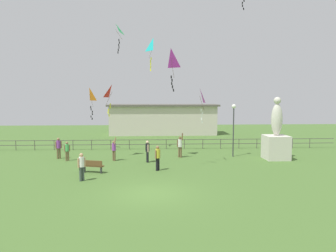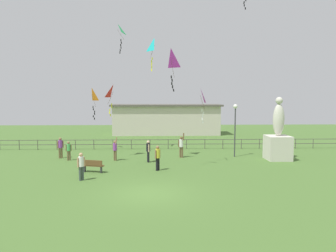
% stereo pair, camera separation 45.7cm
% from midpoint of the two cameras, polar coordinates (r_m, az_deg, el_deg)
% --- Properties ---
extents(ground_plane, '(80.00, 80.00, 0.00)m').
position_cam_midpoint_polar(ground_plane, '(17.12, -2.65, -11.90)').
color(ground_plane, '#476B2D').
extents(statue_monument, '(1.82, 1.82, 5.01)m').
position_cam_midpoint_polar(statue_monument, '(27.07, 19.47, -2.52)').
color(statue_monument, beige).
rests_on(statue_monument, ground_plane).
extents(lamppost, '(0.36, 0.36, 4.41)m').
position_cam_midpoint_polar(lamppost, '(27.17, 12.36, 1.29)').
color(lamppost, '#38383D').
rests_on(lamppost, ground_plane).
extents(park_bench, '(1.56, 0.80, 0.85)m').
position_cam_midpoint_polar(park_bench, '(21.98, -12.73, -6.89)').
color(park_bench, brown).
rests_on(park_bench, ground_plane).
extents(person_0, '(0.41, 0.37, 1.69)m').
position_cam_midpoint_polar(person_0, '(19.97, -14.59, -6.68)').
color(person_0, '#3F4C47').
rests_on(person_0, ground_plane).
extents(person_1, '(0.50, 0.39, 2.05)m').
position_cam_midpoint_polar(person_1, '(26.50, 2.87, -3.44)').
color(person_1, brown).
rests_on(person_1, ground_plane).
extents(person_2, '(0.31, 0.50, 1.68)m').
position_cam_midpoint_polar(person_2, '(24.62, -3.01, -4.26)').
color(person_2, black).
rests_on(person_2, ground_plane).
extents(person_3, '(0.43, 0.28, 1.51)m').
position_cam_midpoint_polar(person_3, '(26.42, -16.82, -4.04)').
color(person_3, brown).
rests_on(person_3, ground_plane).
extents(person_4, '(0.48, 0.32, 1.71)m').
position_cam_midpoint_polar(person_4, '(27.53, -18.18, -3.46)').
color(person_4, brown).
rests_on(person_4, ground_plane).
extents(person_5, '(0.42, 0.45, 1.88)m').
position_cam_midpoint_polar(person_5, '(25.53, -8.92, -4.03)').
color(person_5, brown).
rests_on(person_5, ground_plane).
extents(person_6, '(0.37, 0.42, 1.71)m').
position_cam_midpoint_polar(person_6, '(21.89, -1.26, -5.42)').
color(person_6, black).
rests_on(person_6, ground_plane).
extents(kite_0, '(0.90, 0.99, 3.00)m').
position_cam_midpoint_polar(kite_0, '(30.79, -13.00, 5.31)').
color(kite_0, orange).
extents(kite_1, '(0.60, 1.16, 2.62)m').
position_cam_midpoint_polar(kite_1, '(24.09, 6.35, 5.21)').
color(kite_1, '#B22DB2').
extents(kite_2, '(0.86, 0.80, 2.84)m').
position_cam_midpoint_polar(kite_2, '(21.70, 1.14, 11.69)').
color(kite_2, '#B22DB2').
extents(kite_3, '(0.81, 0.86, 2.56)m').
position_cam_midpoint_polar(kite_3, '(25.71, -1.95, 13.96)').
color(kite_3, '#19B2B2').
extents(kite_5, '(0.98, 1.24, 2.58)m').
position_cam_midpoint_polar(kite_5, '(30.12, -8.48, 16.45)').
color(kite_5, '#1EB759').
extents(kite_6, '(0.90, 0.95, 2.56)m').
position_cam_midpoint_polar(kite_6, '(26.50, -9.25, 5.85)').
color(kite_6, red).
extents(waterfront_railing, '(36.01, 0.06, 0.95)m').
position_cam_midpoint_polar(waterfront_railing, '(30.68, -2.88, -2.98)').
color(waterfront_railing, '#4C4742').
rests_on(waterfront_railing, ground_plane).
extents(pavilion_building, '(14.46, 4.29, 3.99)m').
position_cam_midpoint_polar(pavilion_building, '(42.48, 0.00, 1.23)').
color(pavilion_building, beige).
rests_on(pavilion_building, ground_plane).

